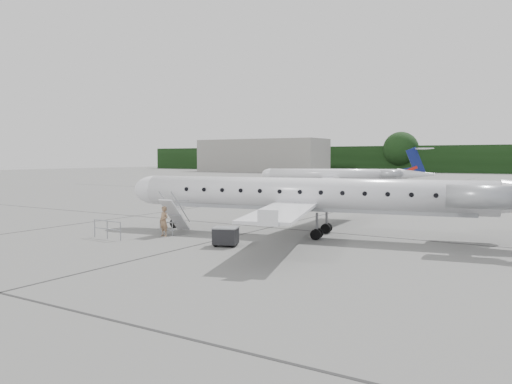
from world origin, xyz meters
The scene contains 8 objects.
ground centered at (0.00, 0.00, 0.00)m, with size 320.00×320.00×0.00m, color slate.
terminal_building centered at (-70.00, 110.00, 5.00)m, with size 40.00×14.00×10.00m, color gray.
main_regional_jet centered at (-2.87, 2.56, 3.32)m, with size 25.89×18.64×6.64m, color silver, non-canonical shape.
airstair centered at (-9.85, -0.86, 1.04)m, with size 0.85×2.15×2.08m, color silver, non-canonical shape.
passenger centered at (-9.62, -2.06, 0.87)m, with size 0.63×0.41×1.73m, color #88664A.
safety_railing centered at (-11.73, -4.35, 0.50)m, with size 2.20×0.08×1.00m, color gray, non-canonical shape.
baggage_cart centered at (-4.81, -2.80, 0.52)m, with size 1.19×0.97×1.03m, color black, non-canonical shape.
bg_regional_left centered at (-17.43, 41.03, 2.91)m, with size 22.19×15.98×5.82m, color silver, non-canonical shape.
Camera 1 is at (9.62, -23.40, 4.52)m, focal length 35.00 mm.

